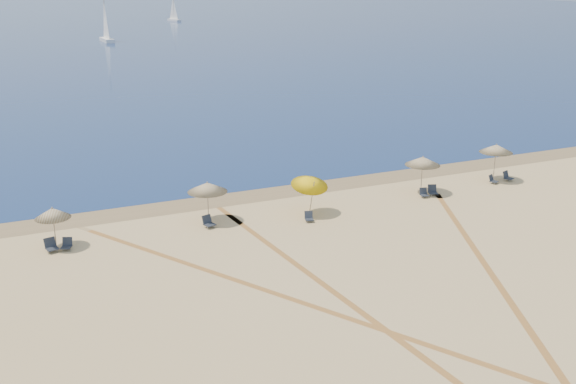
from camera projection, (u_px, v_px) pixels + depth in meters
name	position (u px, v px, depth m)	size (l,w,h in m)	color
ocean	(34.00, 16.00, 219.30)	(500.00, 500.00, 0.00)	#0C2151
wet_sand	(264.00, 193.00, 44.69)	(500.00, 500.00, 0.00)	olive
umbrella_1	(53.00, 213.00, 35.35)	(1.86, 1.86, 2.29)	gray
umbrella_2	(207.00, 187.00, 39.02)	(2.33, 2.33, 2.46)	gray
umbrella_3	(310.00, 181.00, 40.19)	(2.23, 2.30, 2.67)	gray
umbrella_4	(423.00, 161.00, 44.06)	(2.31, 2.31, 2.56)	gray
umbrella_5	(496.00, 149.00, 46.76)	(2.29, 2.29, 2.66)	gray
chair_2	(51.00, 246.00, 35.37)	(0.74, 0.81, 0.71)	black
chair_3	(67.00, 244.00, 35.64)	(0.72, 0.76, 0.62)	black
chair_4	(208.00, 222.00, 38.73)	(0.74, 0.81, 0.69)	black
chair_5	(309.00, 217.00, 39.65)	(0.62, 0.68, 0.59)	black
chair_6	(424.00, 193.00, 43.89)	(0.59, 0.66, 0.60)	black
chair_7	(433.00, 191.00, 44.30)	(0.75, 0.80, 0.67)	black
chair_8	(493.00, 180.00, 46.74)	(0.69, 0.73, 0.59)	black
chair_9	(507.00, 176.00, 47.36)	(0.72, 0.78, 0.67)	black
sailboat_1	(106.00, 27.00, 139.58)	(2.07, 6.96, 10.27)	white
sailboat_2	(174.00, 13.00, 198.06)	(2.99, 5.55, 8.03)	white
tire_tracks	(367.00, 287.00, 31.42)	(48.02, 41.69, 0.00)	tan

